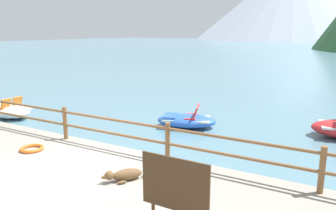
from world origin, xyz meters
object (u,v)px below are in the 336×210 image
sign_board (175,185)px  dog_resting (124,175)px  pedal_boat_2 (7,110)px  pedal_boat_1 (186,120)px  life_ring (32,148)px

sign_board → dog_resting: size_ratio=1.39×
sign_board → dog_resting: (-1.75, 1.00, -0.61)m
dog_resting → pedal_boat_2: bearing=159.2°
sign_board → dog_resting: bearing=150.3°
pedal_boat_1 → pedal_boat_2: size_ratio=1.02×
sign_board → pedal_boat_1: size_ratio=0.49×
dog_resting → pedal_boat_2: size_ratio=0.36×
life_ring → pedal_boat_1: (1.99, 5.18, -0.19)m
dog_resting → pedal_boat_1: size_ratio=0.35×
pedal_boat_1 → pedal_boat_2: pedal_boat_2 is taller
sign_board → life_ring: (-4.97, 1.28, -0.68)m
pedal_boat_1 → pedal_boat_2: (-7.09, -2.30, 0.02)m
dog_resting → life_ring: (-3.22, 0.28, -0.08)m
pedal_boat_2 → dog_resting: bearing=-20.8°
pedal_boat_1 → life_ring: bearing=-111.0°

